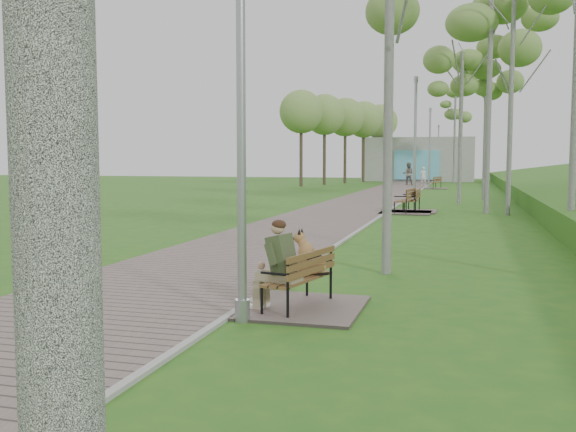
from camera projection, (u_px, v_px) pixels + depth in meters
The scene contains 18 objects.
ground at pixel (287, 279), 10.63m from camera, with size 120.00×120.00×0.00m, color #28601D.
walkway at pixel (370, 199), 31.72m from camera, with size 3.50×67.00×0.04m, color #6B5D56.
kerb at pixel (406, 200), 31.26m from camera, with size 0.10×67.00×0.05m, color #999993.
building_north at pixel (419, 159), 59.77m from camera, with size 10.00×5.20×4.00m.
bench_main at pixel (294, 280), 8.46m from camera, with size 1.60×1.78×1.39m.
bench_second at pixel (405, 207), 23.77m from camera, with size 1.84×2.04×1.13m.
bench_third at pixel (412, 207), 24.36m from camera, with size 1.75×1.95×1.08m.
bench_far at pixel (434, 186), 43.79m from camera, with size 1.67×1.85×1.02m.
lamp_post_near at pixel (241, 137), 7.64m from camera, with size 0.19×0.19×4.80m.
lamp_post_second at pixel (415, 143), 30.23m from camera, with size 0.23×0.23×5.86m.
lamp_post_third at pixel (430, 151), 43.04m from camera, with size 0.21×0.21×5.43m.
lamp_post_far at pixel (438, 155), 58.64m from camera, with size 0.20×0.20×5.13m.
pedestrian_near at pixel (423, 176), 48.07m from camera, with size 0.53×0.35×1.45m, color silver.
pedestrian_far at pixel (408, 174), 49.57m from camera, with size 0.85×0.67×1.76m, color gray.
birch_mid_c at pixel (462, 80), 28.13m from camera, with size 2.41×2.41×6.96m.
birch_far_a at pixel (512, 40), 28.13m from camera, with size 2.63×2.63×9.17m.
birch_far_b at pixel (486, 66), 30.75m from camera, with size 2.31×2.31×8.22m.
birch_distant_a at pixel (455, 99), 51.22m from camera, with size 2.34×2.34×8.69m.
Camera 1 is at (2.83, -10.10, 1.98)m, focal length 40.00 mm.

